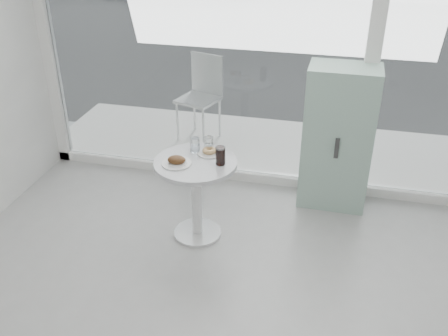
% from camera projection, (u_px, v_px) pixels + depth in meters
% --- Properties ---
extents(room_shell, '(6.00, 6.00, 6.00)m').
position_uv_depth(room_shell, '(117.00, 223.00, 1.53)').
color(room_shell, white).
rests_on(room_shell, ground).
extents(storefront, '(5.00, 0.14, 3.00)m').
position_uv_depth(storefront, '(285.00, 25.00, 4.64)').
color(storefront, white).
rests_on(storefront, ground).
extents(main_table, '(0.72, 0.72, 0.77)m').
position_uv_depth(main_table, '(196.00, 183.00, 4.38)').
color(main_table, white).
rests_on(main_table, ground).
extents(patio_deck, '(5.60, 1.60, 0.05)m').
position_uv_depth(patio_deck, '(279.00, 148.00, 6.15)').
color(patio_deck, white).
rests_on(patio_deck, ground).
extents(mint_cabinet, '(0.66, 0.46, 1.42)m').
position_uv_depth(mint_cabinet, '(338.00, 138.00, 4.82)').
color(mint_cabinet, '#8AB1A1').
rests_on(mint_cabinet, ground).
extents(patio_chair, '(0.56, 0.56, 1.04)m').
position_uv_depth(patio_chair, '(202.00, 92.00, 6.13)').
color(patio_chair, white).
rests_on(patio_chair, patio_deck).
extents(plate_fritter, '(0.25, 0.25, 0.07)m').
position_uv_depth(plate_fritter, '(177.00, 161.00, 4.22)').
color(plate_fritter, silver).
rests_on(plate_fritter, main_table).
extents(plate_donut, '(0.21, 0.21, 0.05)m').
position_uv_depth(plate_donut, '(209.00, 152.00, 4.39)').
color(plate_donut, silver).
rests_on(plate_donut, main_table).
extents(water_tumbler_a, '(0.08, 0.08, 0.13)m').
position_uv_depth(water_tumbler_a, '(195.00, 146.00, 4.40)').
color(water_tumbler_a, white).
rests_on(water_tumbler_a, main_table).
extents(water_tumbler_b, '(0.08, 0.08, 0.13)m').
position_uv_depth(water_tumbler_b, '(209.00, 145.00, 4.43)').
color(water_tumbler_b, white).
rests_on(water_tumbler_b, main_table).
extents(cola_glass, '(0.08, 0.08, 0.16)m').
position_uv_depth(cola_glass, '(220.00, 156.00, 4.19)').
color(cola_glass, white).
rests_on(cola_glass, main_table).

